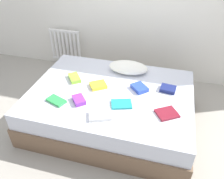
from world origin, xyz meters
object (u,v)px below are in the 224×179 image
textbook_maroon (167,113)px  textbook_teal (121,104)px  radiator (65,45)px  textbook_navy (168,89)px  bed (111,106)px  textbook_blue (139,88)px  textbook_green (56,101)px  textbook_lime (74,78)px  pillow (128,67)px  textbook_purple (79,100)px  textbook_white (100,115)px  textbook_yellow (98,85)px

textbook_maroon → textbook_teal: size_ratio=0.96×
radiator → textbook_navy: radiator is taller
bed → radiator: radiator is taller
bed → textbook_blue: 0.45m
textbook_navy → textbook_green: size_ratio=0.82×
bed → textbook_lime: bearing=168.1°
bed → pillow: size_ratio=3.73×
radiator → textbook_teal: bearing=-46.5°
textbook_purple → pillow: bearing=113.7°
radiator → textbook_maroon: radiator is taller
textbook_blue → textbook_lime: textbook_blue is taller
textbook_purple → textbook_blue: size_ratio=0.92×
textbook_teal → textbook_white: bearing=-142.5°
textbook_purple → textbook_lime: bearing=169.4°
textbook_teal → textbook_lime: textbook_lime is taller
textbook_yellow → textbook_teal: size_ratio=0.85×
textbook_green → textbook_teal: bearing=31.5°
textbook_purple → textbook_white: (0.31, -0.18, -0.01)m
pillow → textbook_lime: pillow is taller
textbook_maroon → textbook_green: (-1.24, -0.12, 0.00)m
pillow → textbook_navy: size_ratio=2.95×
textbook_lime → bed: bearing=40.9°
textbook_navy → textbook_blue: (-0.34, -0.07, 0.00)m
radiator → textbook_white: 2.06m
textbook_teal → textbook_lime: size_ratio=1.04×
bed → textbook_purple: bearing=-133.8°
textbook_yellow → textbook_purple: 0.37m
textbook_green → textbook_lime: size_ratio=1.01×
textbook_purple → textbook_blue: (0.63, 0.42, -0.00)m
bed → pillow: 0.60m
textbook_navy → textbook_white: 0.94m
textbook_teal → textbook_purple: bearing=170.6°
textbook_purple → radiator: bearing=170.6°
textbook_maroon → textbook_yellow: (-0.87, 0.30, 0.01)m
textbook_maroon → textbook_green: bearing=152.3°
textbook_maroon → textbook_white: 0.71m
bed → textbook_teal: (0.19, -0.23, 0.26)m
textbook_blue → textbook_lime: 0.86m
textbook_green → textbook_purple: bearing=35.4°
textbook_teal → textbook_purple: size_ratio=1.29×
pillow → textbook_maroon: size_ratio=2.45×
textbook_maroon → textbook_blue: size_ratio=1.13×
textbook_purple → textbook_white: textbook_purple is taller
bed → textbook_yellow: 0.33m
pillow → textbook_maroon: 0.95m
textbook_green → textbook_white: bearing=9.6°
bed → textbook_navy: bearing=15.5°
textbook_maroon → textbook_lime: textbook_lime is taller
textbook_blue → textbook_green: bearing=-104.2°
textbook_teal → radiator: bearing=115.4°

